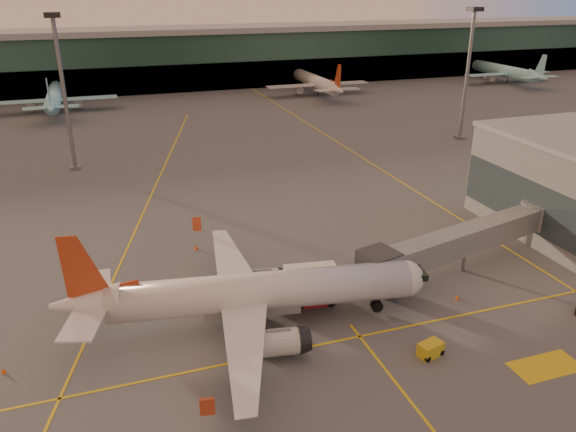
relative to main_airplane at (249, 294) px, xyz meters
name	(u,v)px	position (x,y,z in m)	size (l,w,h in m)	color
ground	(330,382)	(3.96, -10.03, -3.38)	(600.00, 600.00, 0.00)	#4C4F54
taxi_markings	(166,203)	(-3.36, 34.46, -3.38)	(100.12, 173.00, 0.01)	yellow
terminal	(145,59)	(3.96, 131.77, 5.38)	(400.00, 20.00, 17.60)	#19382D
mast_west_near	(62,82)	(-16.04, 55.97, 11.48)	(2.40, 2.40, 25.60)	slate
mast_east_near	(468,65)	(58.96, 51.97, 11.48)	(2.40, 2.40, 25.60)	slate
distant_aircraft_row	(73,110)	(-17.04, 107.97, -3.38)	(290.00, 34.00, 13.00)	#96E5FB
main_airplane	(249,294)	(0.00, 0.00, 0.00)	(34.43, 31.20, 10.42)	silver
jet_bridge	(474,238)	(26.76, 3.28, 0.27)	(28.80, 9.87, 5.37)	slate
catering_truck	(311,283)	(6.86, 1.88, -1.10)	(5.45, 3.04, 4.01)	#B1191F
gpu_cart	(431,349)	(13.53, -9.56, -2.76)	(2.44, 1.83, 1.27)	gold
cone_nose	(458,297)	(21.28, -2.30, -3.13)	(0.41, 0.41, 0.52)	#F6520C
cone_tail	(3,370)	(-21.24, -0.18, -3.15)	(0.38, 0.38, 0.48)	#F6520C
cone_wing_left	(196,247)	(-1.94, 17.88, -3.10)	(0.47, 0.47, 0.60)	#F6520C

